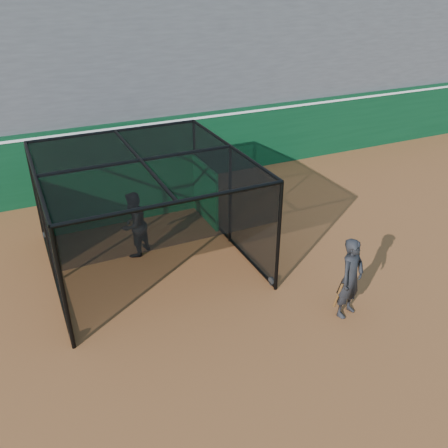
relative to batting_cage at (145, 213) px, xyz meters
name	(u,v)px	position (x,y,z in m)	size (l,w,h in m)	color
ground	(224,323)	(0.76, -3.34, -1.48)	(120.00, 120.00, 0.00)	brown
outfield_wall	(124,155)	(0.76, 5.16, -0.19)	(50.00, 0.50, 2.50)	#09361C
grandstand	(92,47)	(0.76, 8.93, 3.00)	(50.00, 7.85, 8.95)	#4C4C4F
batting_cage	(145,213)	(0.00, 0.00, 0.00)	(5.09, 5.45, 2.96)	black
batter	(134,225)	(-0.23, 0.46, -0.53)	(0.92, 0.71, 1.89)	black
on_deck_player	(351,278)	(3.52, -4.22, -0.48)	(0.84, 0.69, 1.99)	black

